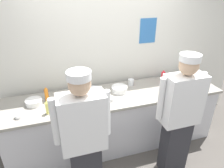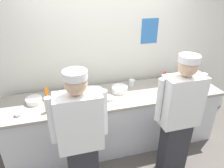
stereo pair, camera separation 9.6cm
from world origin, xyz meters
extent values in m
plane|color=#514C47|center=(0.00, 0.00, 0.00)|extent=(9.00, 9.00, 0.00)
cube|color=silver|center=(0.00, 0.89, 1.34)|extent=(4.95, 0.10, 2.67)
cube|color=#3370B7|center=(0.67, 0.84, 1.68)|extent=(0.27, 0.01, 0.38)
cube|color=silver|center=(0.00, 0.39, 0.43)|extent=(3.09, 0.68, 0.86)
cube|color=gray|center=(0.00, 0.39, 0.88)|extent=(3.15, 0.74, 0.04)
cube|color=white|center=(-0.60, -0.38, 1.10)|extent=(0.46, 0.24, 0.62)
cylinder|color=white|center=(-0.86, -0.34, 1.13)|extent=(0.07, 0.07, 0.53)
cylinder|color=white|center=(-0.33, -0.34, 1.13)|extent=(0.07, 0.07, 0.53)
sphere|color=tan|center=(-0.60, -0.38, 1.52)|extent=(0.21, 0.21, 0.21)
cylinder|color=white|center=(-0.60, -0.38, 1.62)|extent=(0.22, 0.22, 0.07)
cube|color=#2D2D33|center=(0.60, -0.32, 0.40)|extent=(0.33, 0.20, 0.80)
cube|color=white|center=(0.60, -0.32, 1.11)|extent=(0.47, 0.24, 0.63)
cylinder|color=white|center=(0.33, -0.28, 1.15)|extent=(0.07, 0.07, 0.54)
cylinder|color=white|center=(0.86, -0.28, 1.15)|extent=(0.07, 0.07, 0.54)
sphere|color=tan|center=(0.60, -0.32, 1.54)|extent=(0.22, 0.22, 0.22)
cylinder|color=white|center=(0.60, -0.32, 1.64)|extent=(0.23, 0.23, 0.08)
cylinder|color=white|center=(0.08, 0.46, 0.90)|extent=(0.23, 0.23, 0.01)
cylinder|color=white|center=(0.08, 0.46, 0.92)|extent=(0.23, 0.23, 0.01)
cylinder|color=white|center=(0.08, 0.46, 0.93)|extent=(0.23, 0.23, 0.01)
cylinder|color=white|center=(0.08, 0.46, 0.94)|extent=(0.23, 0.23, 0.01)
cylinder|color=white|center=(0.08, 0.46, 0.95)|extent=(0.23, 0.23, 0.01)
cylinder|color=white|center=(0.08, 0.46, 0.96)|extent=(0.23, 0.23, 0.01)
cylinder|color=white|center=(0.08, 0.46, 0.98)|extent=(0.23, 0.23, 0.01)
cylinder|color=white|center=(-1.11, 0.46, 0.90)|extent=(0.22, 0.22, 0.01)
cylinder|color=white|center=(-1.11, 0.46, 0.92)|extent=(0.22, 0.22, 0.01)
cylinder|color=white|center=(-1.11, 0.46, 0.93)|extent=(0.22, 0.22, 0.01)
cylinder|color=white|center=(-1.11, 0.46, 0.94)|extent=(0.22, 0.22, 0.01)
cylinder|color=white|center=(-1.11, 0.46, 0.95)|extent=(0.22, 0.22, 0.01)
cylinder|color=white|center=(-1.11, 0.46, 0.96)|extent=(0.22, 0.22, 0.01)
cylinder|color=#B7BABF|center=(-0.36, 0.35, 0.96)|extent=(0.37, 0.37, 0.13)
cube|color=#B7BABF|center=(1.12, 0.40, 0.91)|extent=(0.50, 0.39, 0.02)
cylinder|color=red|center=(0.86, 0.56, 0.99)|extent=(0.06, 0.06, 0.17)
cone|color=red|center=(0.86, 0.56, 1.09)|extent=(0.05, 0.05, 0.04)
cylinder|color=#E5E066|center=(-0.94, 0.19, 0.97)|extent=(0.05, 0.05, 0.15)
cone|color=#E5E066|center=(-0.94, 0.19, 1.07)|extent=(0.05, 0.05, 0.04)
cylinder|color=orange|center=(-0.94, 0.51, 0.99)|extent=(0.05, 0.05, 0.17)
cone|color=orange|center=(-0.94, 0.51, 1.09)|extent=(0.04, 0.04, 0.04)
cylinder|color=white|center=(0.76, 0.35, 0.92)|extent=(0.10, 0.10, 0.04)
cylinder|color=#5B932D|center=(0.76, 0.35, 0.93)|extent=(0.08, 0.08, 0.01)
cylinder|color=white|center=(0.69, 0.18, 0.92)|extent=(0.09, 0.09, 0.05)
cylinder|color=orange|center=(0.69, 0.18, 0.94)|extent=(0.08, 0.08, 0.01)
cylinder|color=white|center=(-1.28, 0.20, 0.92)|extent=(0.09, 0.09, 0.04)
cylinder|color=red|center=(-1.28, 0.20, 0.93)|extent=(0.07, 0.07, 0.01)
cylinder|color=white|center=(-0.11, 0.26, 0.92)|extent=(0.10, 0.10, 0.04)
cylinder|color=red|center=(-0.11, 0.26, 0.93)|extent=(0.08, 0.08, 0.01)
cylinder|color=white|center=(0.33, 0.62, 0.94)|extent=(0.09, 0.09, 0.09)
camera|label=1|loc=(-0.80, -2.01, 2.34)|focal=32.26mm
camera|label=2|loc=(-0.70, -2.03, 2.34)|focal=32.26mm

